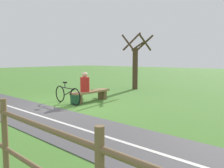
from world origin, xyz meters
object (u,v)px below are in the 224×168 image
Objects in this scene: bicycle at (67,95)px; tree_mid_field at (136,62)px; backpack at (75,100)px; bench at (91,94)px; person_seated at (85,83)px.

tree_mid_field is at bearing 102.81° from bicycle.
tree_mid_field is at bearing -170.63° from backpack.
bench is at bearing 77.18° from bicycle.
bicycle reaches higher than backpack.
person_seated reaches higher than backpack.
bench is at bearing 10.39° from tree_mid_field.
bicycle reaches higher than bench.
tree_mid_field reaches higher than bicycle.
person_seated is 0.82m from bicycle.
bicycle is at bearing -84.54° from backpack.
person_seated is at bearing -173.88° from backpack.
backpack is (-0.04, 0.41, -0.17)m from bicycle.
backpack is at bearing 13.21° from bicycle.
person_seated is 0.45× the size of bicycle.
person_seated reaches higher than bicycle.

